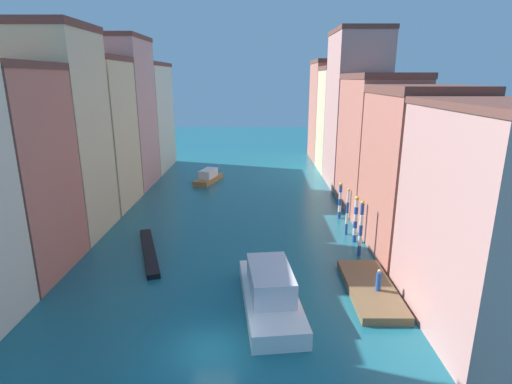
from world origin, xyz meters
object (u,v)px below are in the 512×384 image
Objects in this scene: mooring_pole_1 at (356,219)px; vaporetto_white at (270,292)px; motorboat_0 at (208,177)px; mooring_pole_3 at (340,200)px; gondola_black at (149,251)px; mooring_pole_0 at (361,228)px; waterfront_dock at (370,289)px; person_on_dock at (379,281)px; mooring_pole_2 at (347,211)px.

mooring_pole_1 is 0.45× the size of vaporetto_white.
mooring_pole_3 is at bearing -44.35° from motorboat_0.
mooring_pole_3 is 0.41× the size of gondola_black.
mooring_pole_1 reaches higher than vaporetto_white.
mooring_pole_0 is at bearing 45.63° from vaporetto_white.
waterfront_dock is at bearing -96.31° from mooring_pole_0.
person_on_dock is at bearing -64.17° from motorboat_0.
mooring_pole_3 is at bearing 86.98° from waterfront_dock.
mooring_pole_2 is 0.47× the size of vaporetto_white.
waterfront_dock is at bearing -96.01° from mooring_pole_1.
mooring_pole_2 reaches higher than gondola_black.
person_on_dock is 0.16× the size of vaporetto_white.
waterfront_dock is 1.65× the size of mooring_pole_0.
mooring_pole_0 is at bearing -90.88° from mooring_pole_3.
gondola_black is at bearing 159.69° from waterfront_dock.
mooring_pole_0 is 0.50× the size of vaporetto_white.
motorboat_0 is (-14.81, 30.60, -0.55)m from person_on_dock.
person_on_dock is at bearing -91.85° from mooring_pole_3.
mooring_pole_0 is 1.12× the size of mooring_pole_1.
person_on_dock is 11.21m from mooring_pole_2.
mooring_pole_0 reaches higher than waterfront_dock.
motorboat_0 is at bearing 127.83° from mooring_pole_2.
motorboat_0 is at bearing 122.25° from mooring_pole_0.
waterfront_dock is at bearing -93.06° from mooring_pole_2.
person_on_dock is at bearing -66.48° from waterfront_dock.
motorboat_0 is (2.08, 23.80, 0.50)m from gondola_black.
mooring_pole_0 is at bearing -0.86° from gondola_black.
motorboat_0 is (-15.46, 21.15, -1.46)m from mooring_pole_1.
mooring_pole_0 is 0.74× the size of motorboat_0.
mooring_pole_1 reaches higher than gondola_black.
waterfront_dock is at bearing -20.31° from gondola_black.
vaporetto_white reaches higher than person_on_dock.
mooring_pole_3 is 21.46m from motorboat_0.
person_on_dock is at bearing -91.42° from mooring_pole_2.
mooring_pole_1 is 0.66× the size of motorboat_0.
mooring_pole_1 is at bearing -88.74° from mooring_pole_3.
mooring_pole_2 is at bearing 58.92° from vaporetto_white.
motorboat_0 is at bearing 115.83° from person_on_dock.
mooring_pole_2 is at bearing 102.05° from mooring_pole_1.
mooring_pole_3 is at bearing 91.26° from mooring_pole_1.
mooring_pole_3 is 0.60× the size of motorboat_0.
waterfront_dock is at bearing 14.49° from vaporetto_white.
mooring_pole_3 is (0.23, 4.46, -0.29)m from mooring_pole_2.
person_on_dock is 34.00m from motorboat_0.
mooring_pole_2 is at bearing 91.11° from mooring_pole_0.
gondola_black is (-16.61, 6.15, -0.07)m from waterfront_dock.
mooring_pole_0 is 1.07× the size of mooring_pole_2.
mooring_pole_1 is (0.64, 9.45, 0.91)m from person_on_dock.
vaporetto_white is 32.63m from motorboat_0.
gondola_black is (-17.26, 0.26, -2.20)m from mooring_pole_0.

